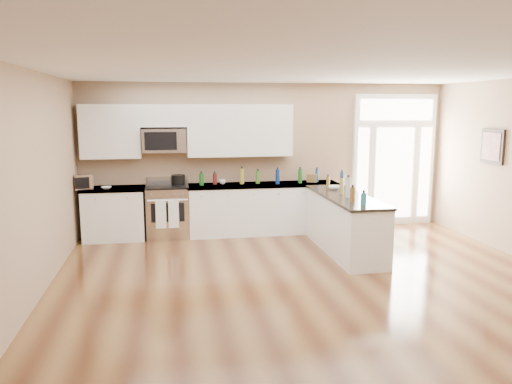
% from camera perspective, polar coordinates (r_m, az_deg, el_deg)
% --- Properties ---
extents(ground, '(8.00, 8.00, 0.00)m').
position_cam_1_polar(ground, '(6.13, 8.93, -12.96)').
color(ground, '#4E2A16').
extents(room_shell, '(8.00, 8.00, 8.00)m').
position_cam_1_polar(room_shell, '(5.70, 9.38, 3.13)').
color(room_shell, '#A18466').
rests_on(room_shell, ground).
extents(back_cabinet_left, '(1.10, 0.66, 0.94)m').
position_cam_1_polar(back_cabinet_left, '(9.28, -15.90, -2.58)').
color(back_cabinet_left, white).
rests_on(back_cabinet_left, ground).
extents(back_cabinet_right, '(2.85, 0.66, 0.94)m').
position_cam_1_polar(back_cabinet_right, '(9.39, 0.82, -2.08)').
color(back_cabinet_right, white).
rests_on(back_cabinet_right, ground).
extents(peninsula_cabinet, '(0.69, 2.32, 0.94)m').
position_cam_1_polar(peninsula_cabinet, '(8.30, 10.07, -3.80)').
color(peninsula_cabinet, white).
rests_on(peninsula_cabinet, ground).
extents(upper_cabinet_left, '(1.04, 0.33, 0.95)m').
position_cam_1_polar(upper_cabinet_left, '(9.24, -16.30, 6.66)').
color(upper_cabinet_left, white).
rests_on(upper_cabinet_left, room_shell).
extents(upper_cabinet_right, '(1.94, 0.33, 0.95)m').
position_cam_1_polar(upper_cabinet_right, '(9.28, -1.87, 7.05)').
color(upper_cabinet_right, white).
rests_on(upper_cabinet_right, room_shell).
extents(upper_cabinet_short, '(0.82, 0.33, 0.40)m').
position_cam_1_polar(upper_cabinet_short, '(9.18, -10.54, 8.58)').
color(upper_cabinet_short, white).
rests_on(upper_cabinet_short, room_shell).
extents(microwave, '(0.78, 0.41, 0.42)m').
position_cam_1_polar(microwave, '(9.15, -10.46, 5.83)').
color(microwave, silver).
rests_on(microwave, room_shell).
extents(entry_door, '(1.70, 0.10, 2.60)m').
position_cam_1_polar(entry_door, '(10.35, 15.46, 3.51)').
color(entry_door, white).
rests_on(entry_door, ground).
extents(wall_art_near, '(0.05, 0.58, 0.58)m').
position_cam_1_polar(wall_art_near, '(9.27, 25.39, 4.73)').
color(wall_art_near, black).
rests_on(wall_art_near, room_shell).
extents(kitchen_range, '(0.76, 0.68, 1.08)m').
position_cam_1_polar(kitchen_range, '(9.22, -10.04, -2.17)').
color(kitchen_range, silver).
rests_on(kitchen_range, ground).
extents(stockpot, '(0.29, 0.29, 0.19)m').
position_cam_1_polar(stockpot, '(9.22, -8.88, 1.44)').
color(stockpot, black).
rests_on(stockpot, kitchen_range).
extents(toaster_oven, '(0.35, 0.31, 0.26)m').
position_cam_1_polar(toaster_oven, '(9.14, -19.13, 1.10)').
color(toaster_oven, silver).
rests_on(toaster_oven, back_cabinet_left).
extents(cardboard_box, '(0.22, 0.19, 0.15)m').
position_cam_1_polar(cardboard_box, '(9.57, 6.41, 1.61)').
color(cardboard_box, brown).
rests_on(cardboard_box, back_cabinet_right).
extents(bowl_left, '(0.17, 0.17, 0.04)m').
position_cam_1_polar(bowl_left, '(9.07, -16.73, 0.46)').
color(bowl_left, white).
rests_on(bowl_left, back_cabinet_left).
extents(bowl_peninsula, '(0.22, 0.22, 0.06)m').
position_cam_1_polar(bowl_peninsula, '(8.75, 8.89, 0.50)').
color(bowl_peninsula, white).
rests_on(bowl_peninsula, peninsula_cabinet).
extents(cup_counter, '(0.14, 0.14, 0.09)m').
position_cam_1_polar(cup_counter, '(9.26, -3.86, 1.17)').
color(cup_counter, white).
rests_on(cup_counter, back_cabinet_right).
extents(counter_bottles, '(2.40, 2.44, 0.32)m').
position_cam_1_polar(counter_bottles, '(8.75, 4.13, 1.22)').
color(counter_bottles, '#19591E').
rests_on(counter_bottles, back_cabinet_right).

